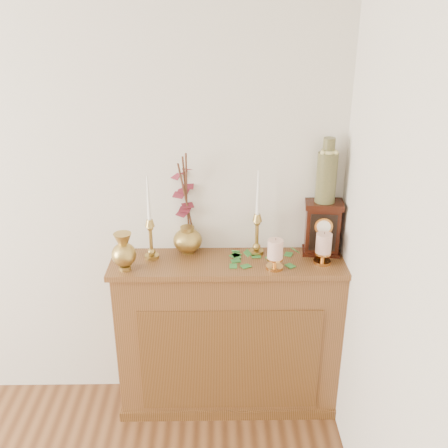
{
  "coord_description": "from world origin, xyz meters",
  "views": [
    {
      "loc": [
        1.34,
        -0.32,
        2.19
      ],
      "look_at": [
        1.37,
        2.05,
        1.16
      ],
      "focal_mm": 42.0,
      "sensor_mm": 36.0,
      "label": 1
    }
  ],
  "objects_px": {
    "ginger_jar": "(185,206)",
    "mantel_clock": "(322,228)",
    "bud_vase": "(124,252)",
    "candlestick_center": "(257,227)",
    "candlestick_left": "(150,233)",
    "ceramic_vase": "(327,174)"
  },
  "relations": [
    {
      "from": "ginger_jar",
      "to": "bud_vase",
      "type": "bearing_deg",
      "value": -142.66
    },
    {
      "from": "candlestick_left",
      "to": "ceramic_vase",
      "type": "relative_size",
      "value": 1.35
    },
    {
      "from": "candlestick_left",
      "to": "ceramic_vase",
      "type": "bearing_deg",
      "value": 3.59
    },
    {
      "from": "candlestick_left",
      "to": "bud_vase",
      "type": "height_order",
      "value": "candlestick_left"
    },
    {
      "from": "candlestick_left",
      "to": "mantel_clock",
      "type": "distance_m",
      "value": 0.9
    },
    {
      "from": "mantel_clock",
      "to": "ceramic_vase",
      "type": "relative_size",
      "value": 0.87
    },
    {
      "from": "candlestick_center",
      "to": "candlestick_left",
      "type": "bearing_deg",
      "value": -174.94
    },
    {
      "from": "bud_vase",
      "to": "ceramic_vase",
      "type": "xyz_separation_m",
      "value": [
        1.02,
        0.18,
        0.34
      ]
    },
    {
      "from": "candlestick_center",
      "to": "mantel_clock",
      "type": "xyz_separation_m",
      "value": [
        0.34,
        0.0,
        -0.01
      ]
    },
    {
      "from": "bud_vase",
      "to": "ceramic_vase",
      "type": "relative_size",
      "value": 0.59
    },
    {
      "from": "mantel_clock",
      "to": "ginger_jar",
      "type": "bearing_deg",
      "value": -177.14
    },
    {
      "from": "bud_vase",
      "to": "ginger_jar",
      "type": "height_order",
      "value": "ginger_jar"
    },
    {
      "from": "candlestick_left",
      "to": "candlestick_center",
      "type": "height_order",
      "value": "candlestick_center"
    },
    {
      "from": "ginger_jar",
      "to": "mantel_clock",
      "type": "height_order",
      "value": "ginger_jar"
    },
    {
      "from": "mantel_clock",
      "to": "candlestick_center",
      "type": "bearing_deg",
      "value": -172.52
    },
    {
      "from": "mantel_clock",
      "to": "ceramic_vase",
      "type": "xyz_separation_m",
      "value": [
        0.0,
        0.0,
        0.3
      ]
    },
    {
      "from": "candlestick_left",
      "to": "mantel_clock",
      "type": "relative_size",
      "value": 1.55
    },
    {
      "from": "ginger_jar",
      "to": "mantel_clock",
      "type": "distance_m",
      "value": 0.73
    },
    {
      "from": "candlestick_left",
      "to": "ginger_jar",
      "type": "relative_size",
      "value": 0.8
    },
    {
      "from": "candlestick_left",
      "to": "candlestick_center",
      "type": "xyz_separation_m",
      "value": [
        0.55,
        0.05,
        0.0
      ]
    },
    {
      "from": "mantel_clock",
      "to": "bud_vase",
      "type": "bearing_deg",
      "value": -163.42
    },
    {
      "from": "bud_vase",
      "to": "ceramic_vase",
      "type": "distance_m",
      "value": 1.09
    }
  ]
}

